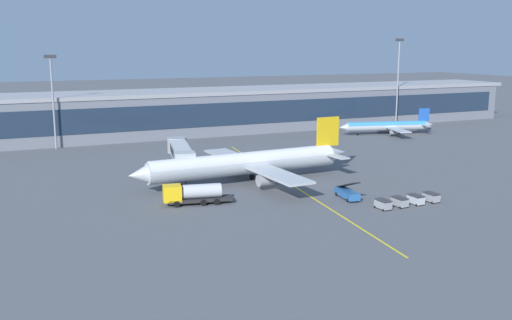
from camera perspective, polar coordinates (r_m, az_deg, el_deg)
name	(u,v)px	position (r m, az deg, el deg)	size (l,w,h in m)	color
ground_plane	(270,188)	(101.90, 1.35, -2.75)	(700.00, 700.00, 0.00)	#515459
apron_lead_in_line	(289,183)	(105.73, 3.24, -2.25)	(0.30, 80.00, 0.01)	yellow
terminal_building	(206,111)	(168.21, -4.98, 4.85)	(206.18, 21.53, 12.20)	slate
main_airliner	(247,163)	(104.90, -0.90, -0.31)	(43.74, 34.77, 11.05)	#B2B7BC
jet_bridge	(180,152)	(110.72, -7.45, 0.74)	(7.38, 19.92, 6.34)	#B2B7BC
fuel_tanker	(193,194)	(91.45, -6.23, -3.31)	(11.08, 4.51, 3.25)	#232326
belt_loader	(347,193)	(95.69, 8.96, -3.19)	(2.66, 7.01, 3.49)	#285B9E
baggage_cart_0	(383,204)	(90.68, 12.40, -4.26)	(1.70, 2.70, 1.48)	gray
baggage_cart_1	(400,202)	(92.65, 13.96, -4.00)	(1.70, 2.70, 1.48)	gray
baggage_cart_2	(416,199)	(94.69, 15.45, -3.75)	(1.70, 2.70, 1.48)	#B2B7BC
baggage_cart_3	(431,197)	(96.80, 16.87, -3.51)	(1.70, 2.70, 1.48)	gray
commuter_jet_far	(387,126)	(166.94, 12.77, 3.28)	(27.43, 22.07, 7.19)	#B2B7BC
apron_light_mast_0	(53,94)	(146.93, -19.38, 6.12)	(2.80, 0.50, 22.46)	gray
apron_light_mast_1	(398,76)	(185.08, 13.81, 8.02)	(2.80, 0.50, 26.72)	gray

